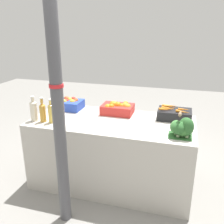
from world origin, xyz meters
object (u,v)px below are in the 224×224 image
Objects in this scene: support_pole at (57,94)px; juice_bottle_amber at (43,112)px; broccoli_pile at (182,128)px; sparrow_bird at (180,114)px; juice_bottle_golden at (51,113)px; carrot_crate at (174,114)px; juice_bottle_cloudy at (34,110)px; apple_crate at (68,104)px; orange_crate at (118,108)px.

support_pole reaches higher than juice_bottle_amber.
juice_bottle_amber reaches higher than broccoli_pile.
sparrow_bird is (1.00, 0.47, -0.25)m from support_pole.
juice_bottle_amber reaches higher than juice_bottle_golden.
juice_bottle_cloudy is at bearing -162.16° from carrot_crate.
apple_crate is at bearing 161.55° from broccoli_pile.
juice_bottle_amber is at bearing -160.83° from carrot_crate.
orange_crate reaches higher than apple_crate.
orange_crate is at bearing 29.84° from juice_bottle_cloudy.
broccoli_pile is 1.38m from juice_bottle_golden.
broccoli_pile is at bearing 0.66° from juice_bottle_golden.
juice_bottle_golden is (-0.35, 0.47, -0.36)m from support_pole.
orange_crate is at bearing 148.44° from broccoli_pile.
support_pole is 11.22× the size of broccoli_pile.
broccoli_pile reaches higher than apple_crate.
juice_bottle_golden is at bearing -159.41° from carrot_crate.
juice_bottle_amber is (-0.07, -0.49, 0.05)m from apple_crate.
juice_bottle_cloudy is at bearing -150.16° from orange_crate.
carrot_crate is at bearing 20.59° from juice_bottle_golden.
support_pole reaches higher than broccoli_pile.
support_pole reaches higher than carrot_crate.
orange_crate is 1.00× the size of carrot_crate.
juice_bottle_cloudy is 1.02× the size of juice_bottle_amber.
apple_crate is 1.00× the size of carrot_crate.
sparrow_bird is (-0.03, -0.01, 0.13)m from broccoli_pile.
broccoli_pile is (0.76, -0.47, 0.02)m from orange_crate.
juice_bottle_golden is (-1.38, -0.02, 0.02)m from broccoli_pile.
juice_bottle_cloudy is (-0.56, 0.47, -0.35)m from support_pole.
juice_bottle_cloudy is 0.11m from juice_bottle_amber.
support_pole is at bearing -68.21° from apple_crate.
support_pole is 9.18× the size of juice_bottle_amber.
sparrow_bird reaches higher than orange_crate.
support_pole is at bearing -62.68° from sparrow_bird.
sparrow_bird is at bearing -158.76° from broccoli_pile.
juice_bottle_cloudy is 2.08× the size of sparrow_bird.
juice_bottle_golden is at bearing -142.35° from orange_crate.
carrot_crate is at bearing 45.27° from support_pole.
broccoli_pile is at bearing 0.62° from juice_bottle_amber.
juice_bottle_cloudy reaches higher than carrot_crate.
juice_bottle_golden is at bearing 126.54° from support_pole.
juice_bottle_golden is at bearing -87.63° from sparrow_bird.
apple_crate is 1.50m from broccoli_pile.
support_pole is 0.74m from juice_bottle_amber.
apple_crate is at bearing 94.23° from juice_bottle_golden.
juice_bottle_cloudy is 1.05× the size of juice_bottle_golden.
juice_bottle_amber is (-0.45, 0.47, -0.36)m from support_pole.
apple_crate is 1.63× the size of broccoli_pile.
apple_crate is at bearing 111.79° from support_pole.
broccoli_pile is 1.49m from juice_bottle_amber.
juice_bottle_golden is at bearing 0.00° from juice_bottle_cloudy.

